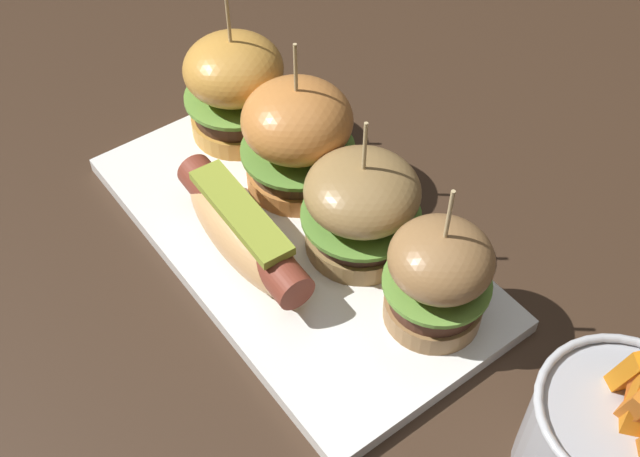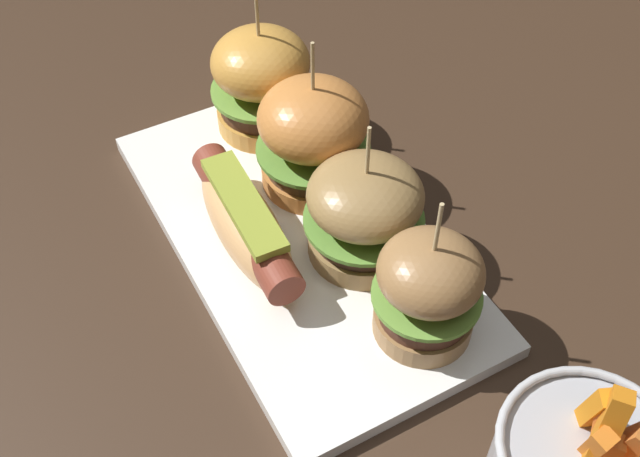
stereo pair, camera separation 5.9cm
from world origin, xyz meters
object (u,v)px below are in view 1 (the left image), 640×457
Objects in this scene: fries_bucket at (612,443)px; slider_far_left at (235,87)px; hot_dog at (242,230)px; slider_far_right at (438,277)px; slider_center_left at (298,137)px; platter_main at (294,238)px; slider_center_right at (361,207)px.

slider_far_left is at bearing -179.27° from fries_bucket.
hot_dog is at bearing -31.24° from slider_far_left.
fries_bucket is at bearing 1.71° from slider_far_right.
slider_center_left reaches higher than hot_dog.
platter_main is 0.16m from slider_far_left.
hot_dog is at bearing -164.06° from fries_bucket.
platter_main is 0.15m from slider_far_right.
slider_far_right reaches higher than slider_center_right.
hot_dog reaches higher than platter_main.
slider_far_right reaches higher than platter_main.
slider_far_right is 0.95× the size of fries_bucket.
slider_center_left reaches higher than platter_main.
fries_bucket is at bearing 8.00° from platter_main.
fries_bucket is (0.35, 0.00, -0.02)m from slider_center_left.
slider_far_right is (0.09, -0.00, 0.00)m from slider_center_right.
hot_dog is 0.10m from slider_center_right.
slider_center_left is 1.11× the size of slider_center_right.
fries_bucket is (0.31, 0.09, 0.01)m from hot_dog.
slider_center_left is at bearing 140.27° from platter_main.
fries_bucket is (0.25, 0.00, -0.01)m from slider_center_right.
hot_dog is 0.16m from slider_far_left.
slider_far_right is at bearing 29.99° from hot_dog.
slider_far_right is (0.28, 0.00, -0.00)m from slider_far_left.
platter_main is 2.57× the size of slider_center_left.
platter_main is at bearing -14.31° from slider_far_left.
slider_far_left is 0.99× the size of slider_center_left.
platter_main is 0.08m from slider_center_right.
slider_far_left is (-0.13, 0.08, 0.02)m from hot_dog.
slider_far_left is at bearing -176.70° from slider_center_left.
platter_main is 0.09m from slider_center_left.
slider_far_right is (0.14, 0.08, 0.02)m from hot_dog.
slider_far_left is 0.19m from slider_center_right.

